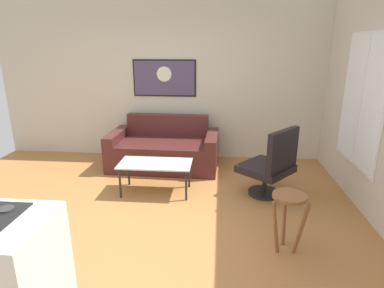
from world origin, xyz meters
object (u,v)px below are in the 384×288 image
couch (164,150)px  bar_stool (289,207)px  wall_painting (164,78)px  coffee_table (155,166)px  armchair (271,165)px

couch → bar_stool: couch is taller
wall_painting → couch: bearing=-83.4°
couch → coffee_table: 1.03m
couch → bar_stool: size_ratio=2.94×
coffee_table → bar_stool: size_ratio=1.61×
couch → wall_painting: wall_painting is taller
couch → armchair: armchair is taller
coffee_table → wall_painting: wall_painting is taller
armchair → bar_stool: armchair is taller
wall_painting → armchair: bearing=-42.6°
couch → bar_stool: (1.62, -2.23, 0.21)m
bar_stool → armchair: bearing=89.4°
couch → armchair: size_ratio=1.87×
wall_painting → bar_stool: bearing=-58.8°
couch → wall_painting: (-0.06, 0.55, 1.15)m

